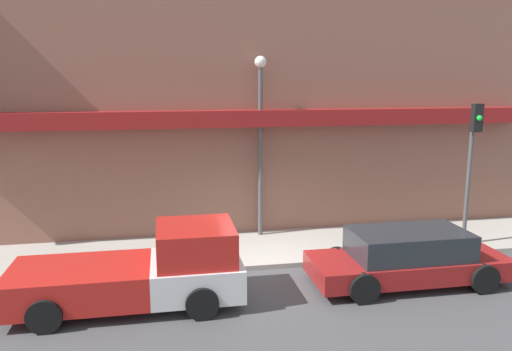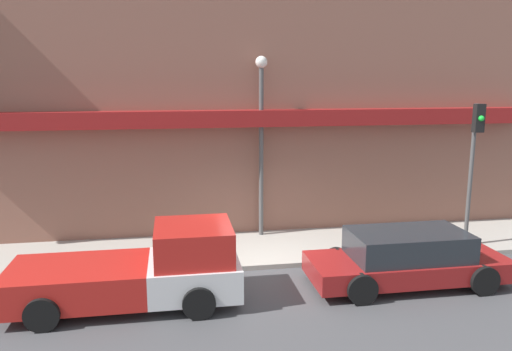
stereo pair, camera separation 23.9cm
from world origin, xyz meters
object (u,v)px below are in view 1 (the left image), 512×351
Objects in this scene: street_lamp at (260,126)px; traffic_light at (472,150)px; fire_hydrant at (382,234)px; pickup_truck at (144,271)px; parked_car at (408,257)px.

street_lamp is 6.22m from traffic_light.
street_lamp is 1.33× the size of traffic_light.
fire_hydrant is at bearing -26.80° from street_lamp.
pickup_truck reaches higher than fire_hydrant.
fire_hydrant is (0.46, 2.45, -0.19)m from parked_car.
fire_hydrant is (6.82, 2.45, -0.30)m from pickup_truck.
fire_hydrant is 0.17× the size of traffic_light.
pickup_truck is at bearing 179.16° from parked_car.
street_lamp is (3.46, 4.15, 2.82)m from pickup_truck.
parked_car is (6.36, 0.00, -0.11)m from pickup_truck.
street_lamp is at bearing 153.20° from fire_hydrant.
traffic_light is at bearing 13.91° from pickup_truck.
parked_car is at bearing -55.03° from street_lamp.
street_lamp is at bearing 51.71° from pickup_truck.
parked_car is at bearing -144.91° from traffic_light.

